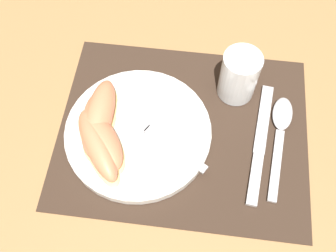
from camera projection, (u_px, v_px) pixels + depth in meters
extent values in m
plane|color=#A37547|center=(183.00, 130.00, 0.66)|extent=(3.00, 3.00, 0.00)
cube|color=#38281E|center=(183.00, 130.00, 0.66)|extent=(0.41, 0.33, 0.00)
cylinder|color=white|center=(138.00, 132.00, 0.65)|extent=(0.24, 0.24, 0.02)
cylinder|color=silver|center=(239.00, 76.00, 0.65)|extent=(0.06, 0.06, 0.09)
cylinder|color=yellow|center=(237.00, 83.00, 0.67)|extent=(0.05, 0.05, 0.05)
cube|color=#BCBCC1|center=(255.00, 179.00, 0.61)|extent=(0.03, 0.09, 0.01)
cube|color=#BCBCC1|center=(263.00, 119.00, 0.67)|extent=(0.03, 0.13, 0.01)
cube|color=#BCBCC1|center=(276.00, 165.00, 0.63)|extent=(0.03, 0.13, 0.01)
ellipsoid|color=#BCBCC1|center=(283.00, 113.00, 0.67)|extent=(0.04, 0.07, 0.01)
cube|color=#BCBCC1|center=(175.00, 149.00, 0.62)|extent=(0.11, 0.07, 0.00)
cube|color=#BCBCC1|center=(130.00, 116.00, 0.65)|extent=(0.08, 0.06, 0.00)
ellipsoid|color=#F4DB84|center=(101.00, 119.00, 0.64)|extent=(0.05, 0.14, 0.01)
ellipsoid|color=#F4845B|center=(100.00, 114.00, 0.63)|extent=(0.05, 0.13, 0.04)
ellipsoid|color=#F4DB84|center=(95.00, 129.00, 0.64)|extent=(0.06, 0.12, 0.01)
ellipsoid|color=#F4845B|center=(94.00, 125.00, 0.62)|extent=(0.06, 0.12, 0.04)
ellipsoid|color=#F4DB84|center=(102.00, 144.00, 0.62)|extent=(0.12, 0.13, 0.01)
ellipsoid|color=#F4845B|center=(100.00, 139.00, 0.61)|extent=(0.11, 0.13, 0.04)
ellipsoid|color=#F4DB84|center=(100.00, 152.00, 0.62)|extent=(0.11, 0.13, 0.01)
ellipsoid|color=#F4845B|center=(98.00, 147.00, 0.60)|extent=(0.10, 0.13, 0.04)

